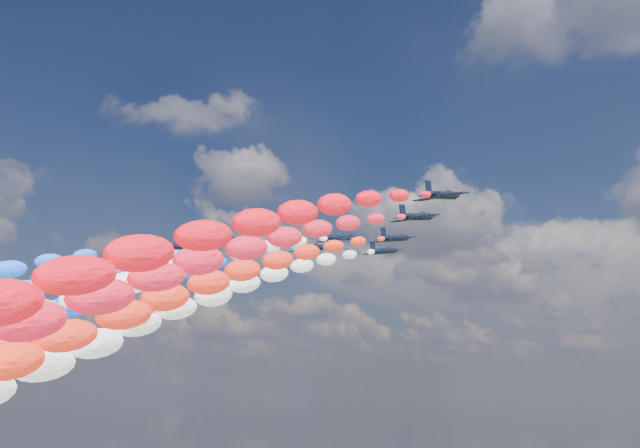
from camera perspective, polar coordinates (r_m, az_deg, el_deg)
The scene contains 15 objects.
jet_0 at distance 168.64m, azimuth -10.83°, elevation -1.60°, with size 8.67×11.62×2.56m, color black, non-canonical shape.
jet_1 at distance 166.84m, azimuth -5.17°, elevation -1.66°, with size 8.67×11.62×2.56m, color black, non-canonical shape.
trail_1 at distance 130.91m, azimuth -21.82°, elevation -6.29°, with size 5.55×103.45×41.77m, color #2B71FF, non-canonical shape.
jet_2 at distance 167.02m, azimuth -0.72°, elevation -1.72°, with size 8.67×11.62×2.56m, color black, non-canonical shape.
trail_2 at distance 127.53m, azimuth -16.25°, elevation -6.54°, with size 5.55×103.45×41.77m, color #0845F2, non-canonical shape.
jet_3 at distance 156.57m, azimuth 1.35°, elevation -1.00°, with size 8.67×11.62×2.56m, color black, non-canonical shape.
trail_3 at distance 115.74m, azimuth -14.93°, elevation -6.08°, with size 5.55×103.45×41.77m, color white, non-canonical shape.
jet_4 at distance 171.00m, azimuth 4.59°, elevation -1.93°, with size 8.67×11.62×2.56m, color black, non-canonical shape.
trail_4 at distance 127.51m, azimuth -8.94°, elevation -6.88°, with size 5.55×103.45×41.77m, color silver, non-canonical shape.
jet_5 at distance 157.53m, azimuth 5.37°, elevation -1.02°, with size 8.67×11.62×2.56m, color black, non-canonical shape.
trail_5 at distance 113.73m, azimuth -9.47°, elevation -6.22°, with size 5.55×103.45×41.77m, color red, non-canonical shape.
jet_6 at distance 139.30m, azimuth 6.90°, elevation 0.52°, with size 8.67×11.62×2.56m, color black, non-canonical shape.
trail_6 at distance 94.82m, azimuth -10.13°, elevation -5.00°, with size 5.55×103.45×41.77m, color red, non-canonical shape.
jet_7 at distance 125.09m, azimuth 8.72°, elevation 2.05°, with size 8.67×11.62×2.56m, color black, non-canonical shape.
trail_7 at distance 79.74m, azimuth -10.42°, elevation -3.63°, with size 5.55×103.45×41.77m, color red, non-canonical shape.
Camera 1 is at (92.87, -113.58, 69.63)m, focal length 44.78 mm.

